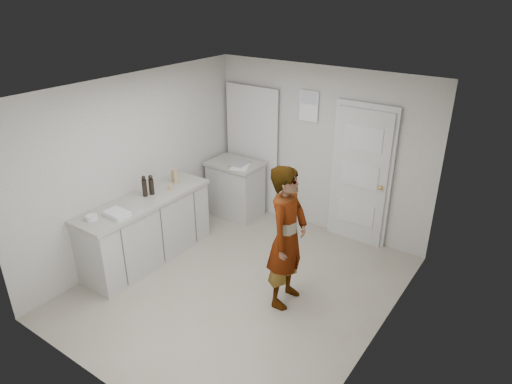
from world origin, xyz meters
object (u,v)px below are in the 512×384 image
Objects in this scene: cake_mix_box at (174,176)px; oil_cruet_b at (144,186)px; egg_bowl at (92,218)px; person at (287,237)px; oil_cruet_a at (151,185)px; spice_jar at (170,187)px; baking_dish at (117,214)px.

cake_mix_box is 0.63× the size of oil_cruet_b.
person is at bearing 26.62° from egg_bowl.
oil_cruet_a is at bearing 86.26° from egg_bowl.
egg_bowl is at bearing -92.18° from oil_cruet_b.
oil_cruet_b is (-0.03, -0.09, 0.01)m from oil_cruet_a.
cake_mix_box is 2.37× the size of spice_jar.
spice_jar is 1.18m from egg_bowl.
person reaches higher than oil_cruet_a.
baking_dish is (-1.96, -0.82, 0.07)m from person.
cake_mix_box is 0.57m from oil_cruet_b.
spice_jar is 0.92m from baking_dish.
baking_dish is (0.14, -0.59, -0.12)m from oil_cruet_b.
cake_mix_box reaches higher than baking_dish.
spice_jar is 0.27× the size of oil_cruet_b.
person is at bearing 22.72° from baking_dish.
oil_cruet_a is (-0.10, -0.24, 0.09)m from spice_jar.
baking_dish is at bearing -81.13° from oil_cruet_a.
baking_dish is (0.14, -1.15, -0.07)m from cake_mix_box.
spice_jar is at bearing 82.28° from egg_bowl.
oil_cruet_a reaches higher than cake_mix_box.
cake_mix_box is at bearing 75.20° from person.
cake_mix_box reaches higher than egg_bowl.
cake_mix_box is at bearing 96.79° from baking_dish.
oil_cruet_a is 0.96× the size of oil_cruet_b.
egg_bowl is (-0.03, -1.40, -0.07)m from cake_mix_box.
egg_bowl is (-2.12, -1.06, 0.07)m from person.
cake_mix_box is 1.16m from baking_dish.
spice_jar is 0.25× the size of baking_dish.
oil_cruet_a is at bearing 98.87° from baking_dish.
oil_cruet_b reaches higher than baking_dish.
oil_cruet_a is (0.03, -0.47, 0.04)m from cake_mix_box.
person is 5.96× the size of oil_cruet_b.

